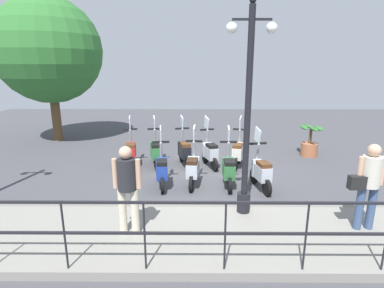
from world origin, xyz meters
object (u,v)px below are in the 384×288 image
lamp_post_near (247,126)px  scooter_far_1 (210,152)px  tree_large (49,51)px  scooter_far_2 (184,150)px  scooter_near_0 (261,171)px  scooter_near_3 (162,169)px  scooter_near_2 (193,168)px  scooter_far_4 (131,151)px  pedestrian_distant (127,184)px  scooter_near_1 (229,169)px  scooter_far_0 (238,152)px  scooter_far_3 (156,151)px  potted_palm (310,143)px  pedestrian_with_bag (369,181)px

lamp_post_near → scooter_far_1: 3.60m
tree_large → scooter_far_2: bearing=-121.3°
scooter_near_0 → scooter_near_3: bearing=76.4°
scooter_near_2 → scooter_far_4: size_ratio=1.00×
scooter_far_1 → tree_large: bearing=43.0°
pedestrian_distant → scooter_near_2: 2.85m
scooter_near_1 → scooter_far_0: same height
scooter_near_2 → scooter_far_1: (1.51, -0.52, 0.00)m
scooter_near_0 → scooter_near_2: same height
scooter_near_0 → scooter_far_1: bearing=23.6°
scooter_far_2 → tree_large: bearing=43.9°
pedestrian_distant → scooter_far_1: size_ratio=1.03×
scooter_near_2 → scooter_far_3: 1.97m
scooter_far_1 → scooter_near_1: bearing=176.0°
pedestrian_distant → scooter_far_3: 4.18m
lamp_post_near → scooter_near_2: lamp_post_near is taller
scooter_near_2 → scooter_far_1: bearing=-12.9°
pedestrian_distant → scooter_near_0: bearing=133.3°
tree_large → scooter_far_1: size_ratio=3.70×
pedestrian_distant → scooter_near_2: pedestrian_distant is taller
scooter_near_0 → scooter_far_4: (1.77, 3.63, 0.00)m
tree_large → scooter_near_1: (-5.06, -6.63, -3.15)m
tree_large → potted_palm: (-2.24, -9.75, -3.18)m
lamp_post_near → scooter_near_3: lamp_post_near is taller
lamp_post_near → pedestrian_distant: (-0.82, 2.15, -0.85)m
scooter_far_0 → potted_palm: bearing=-49.8°
scooter_near_0 → scooter_far_2: size_ratio=1.00×
pedestrian_distant → scooter_far_1: (4.07, -1.63, -0.60)m
pedestrian_distant → potted_palm: size_ratio=1.50×
pedestrian_with_bag → scooter_near_1: bearing=39.8°
tree_large → scooter_far_0: 8.49m
scooter_far_0 → scooter_far_1: bearing=107.2°
pedestrian_with_bag → potted_palm: 5.25m
tree_large → scooter_far_2: tree_large is taller
scooter_far_2 → scooter_far_3: (-0.09, 0.89, 0.00)m
scooter_near_0 → scooter_far_3: bearing=47.0°
scooter_near_1 → scooter_near_0: bearing=-99.1°
lamp_post_near → scooter_far_2: 3.93m
scooter_far_0 → scooter_far_2: same height
potted_palm → scooter_near_1: bearing=132.0°
pedestrian_distant → tree_large: size_ratio=0.28×
scooter_near_0 → scooter_near_1: bearing=68.6°
pedestrian_distant → scooter_near_2: (2.56, -1.11, -0.60)m
scooter_far_2 → scooter_far_4: 1.65m
scooter_near_3 → scooter_far_0: (1.63, -2.18, 0.00)m
potted_palm → scooter_far_0: bearing=114.3°
scooter_near_0 → scooter_far_0: (1.76, 0.32, 0.00)m
scooter_near_3 → scooter_near_0: bearing=-100.2°
pedestrian_distant → scooter_far_0: bearing=152.3°
scooter_near_3 → tree_large: bearing=36.9°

